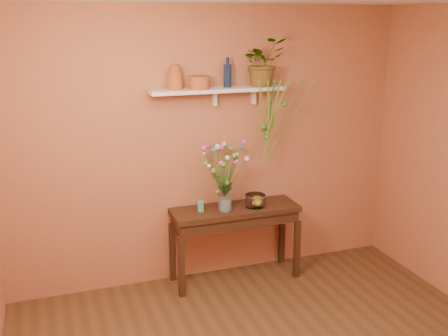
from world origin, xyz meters
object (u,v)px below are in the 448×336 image
(terracotta_jug, at_px, (175,77))
(glass_bowl, at_px, (255,201))
(blue_bottle, at_px, (227,75))
(bouquet, at_px, (223,161))
(sideboard, at_px, (235,218))
(glass_vase, at_px, (225,199))
(spider_plant, at_px, (263,62))

(terracotta_jug, distance_m, glass_bowl, 1.44)
(blue_bottle, bearing_deg, bouquet, -123.04)
(bouquet, bearing_deg, sideboard, 15.03)
(terracotta_jug, height_order, glass_bowl, terracotta_jug)
(sideboard, relative_size, glass_bowl, 6.30)
(blue_bottle, height_order, glass_vase, blue_bottle)
(sideboard, xyz_separation_m, glass_vase, (-0.13, -0.05, 0.23))
(glass_bowl, bearing_deg, terracotta_jug, 169.29)
(bouquet, bearing_deg, spider_plant, 14.68)
(blue_bottle, distance_m, glass_bowl, 1.26)
(glass_vase, xyz_separation_m, glass_bowl, (0.32, 0.02, -0.06))
(sideboard, relative_size, terracotta_jug, 5.47)
(blue_bottle, relative_size, bouquet, 0.54)
(blue_bottle, xyz_separation_m, glass_bowl, (0.24, -0.14, -1.23))
(blue_bottle, xyz_separation_m, glass_vase, (-0.08, -0.16, -1.17))
(blue_bottle, bearing_deg, sideboard, -67.89)
(blue_bottle, xyz_separation_m, spider_plant, (0.34, -0.03, 0.11))
(glass_vase, distance_m, glass_bowl, 0.33)
(spider_plant, bearing_deg, sideboard, -165.49)
(terracotta_jug, bearing_deg, blue_bottle, 0.03)
(glass_vase, bearing_deg, glass_bowl, 2.99)
(blue_bottle, distance_m, glass_vase, 1.18)
(terracotta_jug, height_order, glass_vase, terracotta_jug)
(sideboard, relative_size, glass_vase, 4.63)
(bouquet, xyz_separation_m, glass_bowl, (0.34, 0.01, -0.44))
(sideboard, xyz_separation_m, blue_bottle, (-0.04, 0.11, 1.39))
(terracotta_jug, relative_size, blue_bottle, 0.83)
(spider_plant, distance_m, glass_vase, 1.36)
(sideboard, relative_size, bouquet, 2.45)
(sideboard, xyz_separation_m, glass_bowl, (0.20, -0.03, 0.17))
(terracotta_jug, distance_m, blue_bottle, 0.51)
(terracotta_jug, height_order, bouquet, terracotta_jug)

